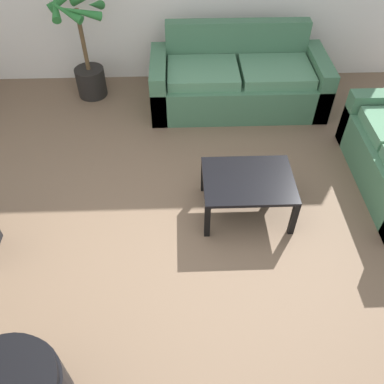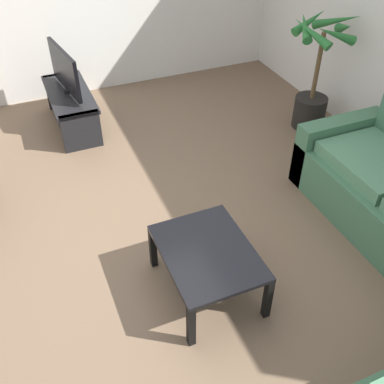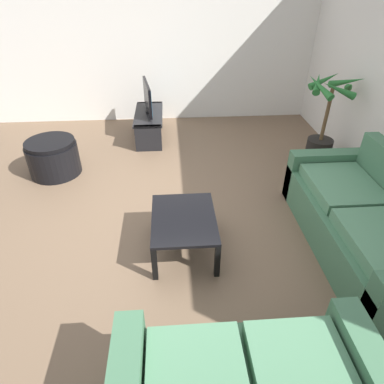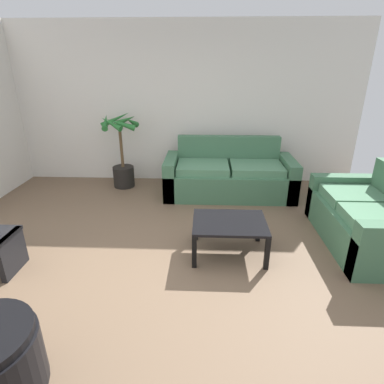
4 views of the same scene
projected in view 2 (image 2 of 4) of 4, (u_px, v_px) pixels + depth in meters
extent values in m
plane|color=brown|center=(121.00, 251.00, 3.66)|extent=(6.60, 6.60, 0.00)
cube|color=#3F6B4C|center=(338.00, 147.00, 4.29)|extent=(0.18, 0.90, 0.62)
cube|color=#4F7F5D|center=(375.00, 163.00, 3.80)|extent=(0.81, 0.66, 0.12)
cube|color=black|center=(69.00, 94.00, 4.95)|extent=(1.10, 0.45, 0.04)
cube|color=black|center=(72.00, 111.00, 5.09)|extent=(1.02, 0.39, 0.03)
cube|color=black|center=(64.00, 90.00, 5.44)|extent=(0.06, 0.41, 0.42)
cube|color=black|center=(82.00, 131.00, 4.70)|extent=(0.06, 0.41, 0.42)
cube|color=black|center=(64.00, 69.00, 4.77)|extent=(0.80, 0.16, 0.45)
cube|color=teal|center=(66.00, 69.00, 4.78)|extent=(0.75, 0.12, 0.40)
cylinder|color=black|center=(68.00, 91.00, 4.93)|extent=(0.10, 0.10, 0.04)
cube|color=black|center=(208.00, 252.00, 3.12)|extent=(0.81, 0.62, 0.03)
cube|color=black|center=(153.00, 248.00, 3.43)|extent=(0.05, 0.05, 0.37)
cube|color=black|center=(191.00, 326.00, 2.89)|extent=(0.05, 0.05, 0.37)
cube|color=black|center=(220.00, 228.00, 3.60)|extent=(0.05, 0.05, 0.37)
cube|color=black|center=(268.00, 298.00, 3.06)|extent=(0.05, 0.05, 0.37)
cylinder|color=black|center=(309.00, 112.00, 5.09)|extent=(0.36, 0.36, 0.36)
cylinder|color=brown|center=(318.00, 66.00, 4.75)|extent=(0.05, 0.05, 0.73)
cone|color=#266C2E|center=(336.00, 35.00, 4.32)|extent=(0.16, 0.45, 0.25)
cone|color=#266C2E|center=(345.00, 27.00, 4.48)|extent=(0.41, 0.26, 0.24)
cone|color=#266C2E|center=(337.00, 21.00, 4.64)|extent=(0.51, 0.33, 0.28)
cone|color=#266C2E|center=(310.00, 21.00, 4.62)|extent=(0.18, 0.45, 0.25)
cone|color=#266C2E|center=(305.00, 27.00, 4.49)|extent=(0.42, 0.25, 0.24)
cone|color=#266C2E|center=(312.00, 33.00, 4.36)|extent=(0.47, 0.26, 0.26)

